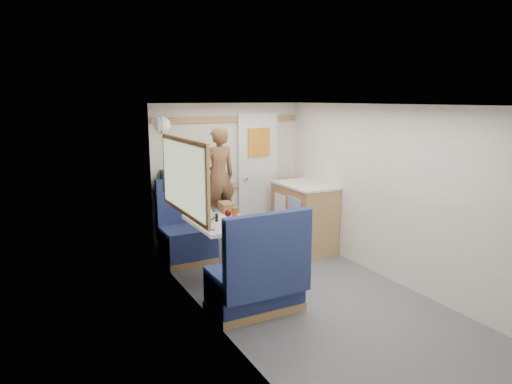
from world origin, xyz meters
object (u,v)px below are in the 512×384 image
cheese_block (233,220)px  beer_glass (235,212)px  orange_fruit (239,218)px  pepper_grinder (217,218)px  bench_near (257,283)px  tumbler_right (213,212)px  galley_counter (304,216)px  tray (247,226)px  person (218,176)px  salt_grinder (210,214)px  dinette_table (222,234)px  bench_far (196,237)px  wine_glass (228,214)px  bread_loaf (226,207)px  duffel_bag (181,179)px  tumbler_mid (215,213)px  dome_light (162,125)px  tumbler_left (212,224)px

cheese_block → beer_glass: beer_glass is taller
beer_glass → orange_fruit: bearing=-106.8°
beer_glass → pepper_grinder: (-0.28, -0.13, -0.01)m
bench_near → beer_glass: bearing=77.2°
bench_near → tumbler_right: size_ratio=9.58×
galley_counter → tray: galley_counter is taller
person → salt_grinder: bearing=55.4°
dinette_table → bench_far: bench_far is taller
wine_glass → dinette_table: bearing=88.4°
dinette_table → salt_grinder: size_ratio=9.57×
bench_far → bread_loaf: size_ratio=4.02×
duffel_bag → salt_grinder: size_ratio=5.39×
tray → salt_grinder: bearing=112.9°
cheese_block → tumbler_mid: tumbler_mid is taller
person → salt_grinder: 0.79m
dome_light → bench_far: bearing=2.1°
person → wine_glass: size_ratio=7.57×
dome_light → tumbler_mid: (0.38, -0.69, -0.97)m
dinette_table → bench_far: size_ratio=0.88×
bench_far → bench_near: same height
bench_far → dinette_table: bearing=-90.0°
tumbler_mid → bread_loaf: (0.24, 0.22, -0.00)m
tumbler_left → dome_light: bearing=98.3°
dinette_table → salt_grinder: 0.26m
galley_counter → tray: 1.63m
wine_glass → beer_glass: 0.40m
salt_grinder → tumbler_mid: bearing=8.9°
wine_glass → tumbler_right: (-0.01, 0.40, -0.07)m
bench_far → orange_fruit: bench_far is taller
galley_counter → wine_glass: bearing=-153.2°
wine_glass → tumbler_right: size_ratio=1.53×
tumbler_left → salt_grinder: 0.45m
tumbler_right → dome_light: bearing=120.1°
dinette_table → tumbler_right: (-0.02, 0.21, 0.21)m
orange_fruit → beer_glass: (0.09, 0.30, -0.01)m
salt_grinder → bench_far: bearing=84.3°
bench_near → tumbler_left: bench_near is taller
person → beer_glass: person is taller
bench_far → bench_near: size_ratio=1.00×
tray → cheese_block: (-0.07, 0.21, 0.02)m
tray → pepper_grinder: 0.41m
dome_light → beer_glass: (0.61, -0.72, -0.98)m
tumbler_left → galley_counter: bearing=26.0°
cheese_block → bread_loaf: bearing=73.3°
cheese_block → wine_glass: wine_glass is taller
cheese_block → tumbler_left: 0.32m
bread_loaf → beer_glass: bearing=-90.0°
person → tumbler_left: 1.21m
galley_counter → bench_near: bearing=-136.1°
bench_far → person: size_ratio=0.83×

